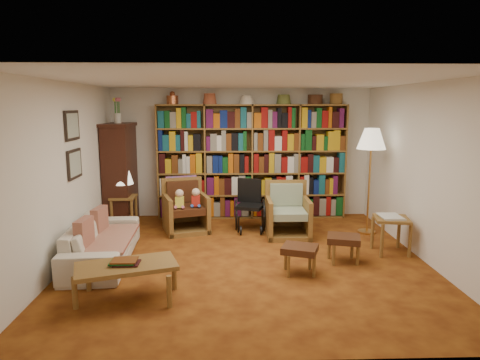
{
  "coord_description": "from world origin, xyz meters",
  "views": [
    {
      "loc": [
        -0.3,
        -5.86,
        2.18
      ],
      "look_at": [
        -0.09,
        0.6,
        1.05
      ],
      "focal_mm": 32.0,
      "sensor_mm": 36.0,
      "label": 1
    }
  ],
  "objects_px": {
    "sofa": "(103,242)",
    "side_table_lamp": "(124,204)",
    "floor_lamp": "(371,143)",
    "coffee_table": "(126,268)",
    "footstool_b": "(344,241)",
    "side_table_papers": "(391,223)",
    "footstool_a": "(300,251)",
    "armchair_leather": "(186,209)",
    "armchair_sage": "(287,215)",
    "wheelchair": "(250,207)"
  },
  "relations": [
    {
      "from": "side_table_lamp",
      "to": "side_table_papers",
      "type": "distance_m",
      "value": 4.56
    },
    {
      "from": "side_table_papers",
      "to": "armchair_leather",
      "type": "bearing_deg",
      "value": 157.31
    },
    {
      "from": "armchair_leather",
      "to": "footstool_a",
      "type": "bearing_deg",
      "value": -51.23
    },
    {
      "from": "armchair_leather",
      "to": "armchair_sage",
      "type": "height_order",
      "value": "armchair_leather"
    },
    {
      "from": "armchair_sage",
      "to": "footstool_a",
      "type": "bearing_deg",
      "value": -92.6
    },
    {
      "from": "side_table_lamp",
      "to": "wheelchair",
      "type": "bearing_deg",
      "value": -5.36
    },
    {
      "from": "armchair_sage",
      "to": "footstool_a",
      "type": "xyz_separation_m",
      "value": [
        -0.08,
        -1.73,
        -0.04
      ]
    },
    {
      "from": "armchair_sage",
      "to": "coffee_table",
      "type": "relative_size",
      "value": 0.73
    },
    {
      "from": "floor_lamp",
      "to": "wheelchair",
      "type": "bearing_deg",
      "value": 171.87
    },
    {
      "from": "armchair_leather",
      "to": "footstool_b",
      "type": "bearing_deg",
      "value": -35.47
    },
    {
      "from": "sofa",
      "to": "armchair_sage",
      "type": "height_order",
      "value": "armchair_sage"
    },
    {
      "from": "floor_lamp",
      "to": "footstool_b",
      "type": "bearing_deg",
      "value": -120.03
    },
    {
      "from": "floor_lamp",
      "to": "side_table_papers",
      "type": "distance_m",
      "value": 1.51
    },
    {
      "from": "side_table_papers",
      "to": "coffee_table",
      "type": "height_order",
      "value": "side_table_papers"
    },
    {
      "from": "side_table_lamp",
      "to": "wheelchair",
      "type": "relative_size",
      "value": 0.64
    },
    {
      "from": "side_table_lamp",
      "to": "coffee_table",
      "type": "distance_m",
      "value": 3.04
    },
    {
      "from": "side_table_lamp",
      "to": "coffee_table",
      "type": "xyz_separation_m",
      "value": [
        0.71,
        -2.95,
        -0.07
      ]
    },
    {
      "from": "armchair_sage",
      "to": "footstool_a",
      "type": "relative_size",
      "value": 1.66
    },
    {
      "from": "coffee_table",
      "to": "floor_lamp",
      "type": "bearing_deg",
      "value": 34.48
    },
    {
      "from": "floor_lamp",
      "to": "side_table_lamp",
      "type": "bearing_deg",
      "value": 173.33
    },
    {
      "from": "footstool_a",
      "to": "footstool_b",
      "type": "relative_size",
      "value": 1.02
    },
    {
      "from": "side_table_lamp",
      "to": "floor_lamp",
      "type": "xyz_separation_m",
      "value": [
        4.29,
        -0.5,
        1.12
      ]
    },
    {
      "from": "sofa",
      "to": "side_table_lamp",
      "type": "height_order",
      "value": "side_table_lamp"
    },
    {
      "from": "wheelchair",
      "to": "coffee_table",
      "type": "relative_size",
      "value": 0.73
    },
    {
      "from": "floor_lamp",
      "to": "footstool_b",
      "type": "relative_size",
      "value": 3.4
    },
    {
      "from": "sofa",
      "to": "side_table_lamp",
      "type": "xyz_separation_m",
      "value": [
        -0.1,
        1.73,
        0.15
      ]
    },
    {
      "from": "coffee_table",
      "to": "armchair_sage",
      "type": "bearing_deg",
      "value": 48.02
    },
    {
      "from": "floor_lamp",
      "to": "side_table_papers",
      "type": "bearing_deg",
      "value": -89.25
    },
    {
      "from": "coffee_table",
      "to": "armchair_leather",
      "type": "bearing_deg",
      "value": 81.12
    },
    {
      "from": "side_table_lamp",
      "to": "wheelchair",
      "type": "xyz_separation_m",
      "value": [
        2.27,
        -0.21,
        -0.03
      ]
    },
    {
      "from": "footstool_b",
      "to": "wheelchair",
      "type": "bearing_deg",
      "value": 126.33
    },
    {
      "from": "armchair_sage",
      "to": "wheelchair",
      "type": "height_order",
      "value": "armchair_sage"
    },
    {
      "from": "footstool_a",
      "to": "footstool_b",
      "type": "xyz_separation_m",
      "value": [
        0.69,
        0.4,
        0.0
      ]
    },
    {
      "from": "armchair_sage",
      "to": "coffee_table",
      "type": "distance_m",
      "value": 3.24
    },
    {
      "from": "armchair_leather",
      "to": "wheelchair",
      "type": "height_order",
      "value": "armchair_leather"
    },
    {
      "from": "side_table_papers",
      "to": "coffee_table",
      "type": "distance_m",
      "value": 3.86
    },
    {
      "from": "coffee_table",
      "to": "wheelchair",
      "type": "bearing_deg",
      "value": 60.48
    },
    {
      "from": "armchair_leather",
      "to": "footstool_b",
      "type": "xyz_separation_m",
      "value": [
        2.35,
        -1.67,
        -0.07
      ]
    },
    {
      "from": "floor_lamp",
      "to": "footstool_a",
      "type": "distance_m",
      "value": 2.63
    },
    {
      "from": "footstool_b",
      "to": "side_table_papers",
      "type": "bearing_deg",
      "value": 23.57
    },
    {
      "from": "side_table_lamp",
      "to": "footstool_a",
      "type": "xyz_separation_m",
      "value": [
        2.81,
        -2.27,
        -0.13
      ]
    },
    {
      "from": "sofa",
      "to": "side_table_lamp",
      "type": "bearing_deg",
      "value": -0.17
    },
    {
      "from": "side_table_lamp",
      "to": "armchair_sage",
      "type": "bearing_deg",
      "value": -10.66
    },
    {
      "from": "side_table_lamp",
      "to": "floor_lamp",
      "type": "distance_m",
      "value": 4.46
    },
    {
      "from": "armchair_leather",
      "to": "side_table_papers",
      "type": "height_order",
      "value": "armchair_leather"
    },
    {
      "from": "floor_lamp",
      "to": "coffee_table",
      "type": "bearing_deg",
      "value": -145.52
    },
    {
      "from": "armchair_sage",
      "to": "side_table_papers",
      "type": "xyz_separation_m",
      "value": [
        1.42,
        -0.98,
        0.11
      ]
    },
    {
      "from": "footstool_b",
      "to": "side_table_lamp",
      "type": "bearing_deg",
      "value": 151.73
    },
    {
      "from": "side_table_lamp",
      "to": "footstool_a",
      "type": "bearing_deg",
      "value": -39.02
    },
    {
      "from": "armchair_sage",
      "to": "floor_lamp",
      "type": "height_order",
      "value": "floor_lamp"
    }
  ]
}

